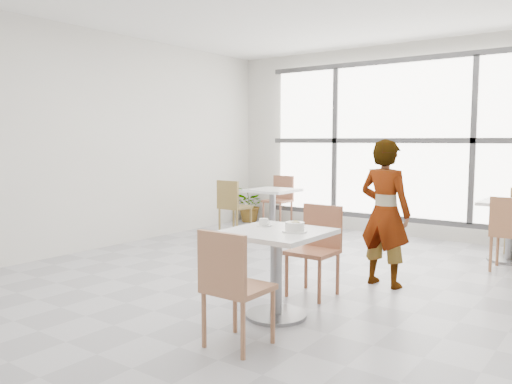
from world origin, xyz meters
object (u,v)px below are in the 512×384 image
Objects in this scene: plant_left at (251,205)px; chair_near at (231,281)px; oatmeal_bowl at (295,227)px; bg_chair_right_near at (511,229)px; chair_far at (317,243)px; bg_table_right at (511,223)px; bg_chair_left_near at (232,203)px; main_table at (276,257)px; bg_table_left at (272,206)px; coffee_cup at (264,223)px; bg_chair_left_far at (280,197)px; person at (385,213)px.

chair_near is at bearing -54.25° from plant_left.
oatmeal_bowl is 0.24× the size of bg_chair_right_near.
bg_table_right is at bearing 64.39° from chair_far.
chair_far is (-0.18, 1.54, 0.00)m from chair_near.
chair_far is 0.85m from oatmeal_bowl.
oatmeal_bowl is at bearing 136.62° from bg_chair_left_near.
bg_table_right is at bearing 73.03° from oatmeal_bowl.
bg_chair_right_near is at bearing 65.09° from main_table.
oatmeal_bowl is 0.28× the size of bg_table_left.
coffee_cup is 4.69m from bg_chair_left_far.
bg_table_right is at bearing 70.67° from main_table.
bg_chair_left_near reaches higher than oatmeal_bowl.
oatmeal_bowl is at bearing -93.03° from chair_near.
main_table is 1.24× the size of plant_left.
person is 1.74× the size of bg_chair_left_far.
person reaches higher than oatmeal_bowl.
bg_chair_left_far is at bearing -33.63° from person.
bg_chair_right_near is at bearing 60.77° from coffee_cup.
bg_chair_right_near reaches higher than main_table.
person is (0.36, 1.46, 0.24)m from main_table.
chair_near is at bearing -83.28° from chair_far.
coffee_cup is at bearing 152.21° from main_table.
oatmeal_bowl is at bearing -12.22° from coffee_cup.
bg_table_left reaches higher than plant_left.
person is at bearing -34.67° from plant_left.
bg_chair_right_near is (4.00, -1.26, 0.00)m from bg_chair_left_far.
chair_near is at bearing -104.47° from bg_table_right.
bg_chair_left_far is (-3.89, 0.66, 0.01)m from bg_table_right.
chair_near is 1.55m from chair_far.
chair_far is 2.90m from bg_table_right.
bg_chair_right_near is (1.18, 3.56, 0.00)m from chair_near.
bg_chair_right_near is (1.14, 2.78, -0.29)m from oatmeal_bowl.
bg_chair_right_near is (3.42, -0.18, 0.01)m from bg_table_left.
bg_table_right is at bearing -171.06° from bg_chair_left_near.
oatmeal_bowl reaches higher than bg_table_right.
person is 2.02× the size of bg_table_left.
chair_far is 2.44m from bg_chair_right_near.
person is (0.42, 0.67, 0.26)m from chair_far.
bg_table_right is 1.16× the size of plant_left.
chair_near reaches higher than coffee_cup.
bg_table_right is (1.26, 2.62, -0.01)m from chair_far.
chair_near is 5.58m from bg_chair_left_far.
bg_chair_left_near reaches higher than coffee_cup.
chair_near is at bearing 90.95° from person.
coffee_cup is at bearing 133.58° from bg_chair_left_near.
chair_near reaches higher than oatmeal_bowl.
person is at bearing -96.06° from chair_near.
bg_chair_left_near is 4.06m from bg_chair_right_near.
main_table is 1.07× the size of bg_table_right.
bg_table_left is (-1.91, 2.89, -0.29)m from coffee_cup.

